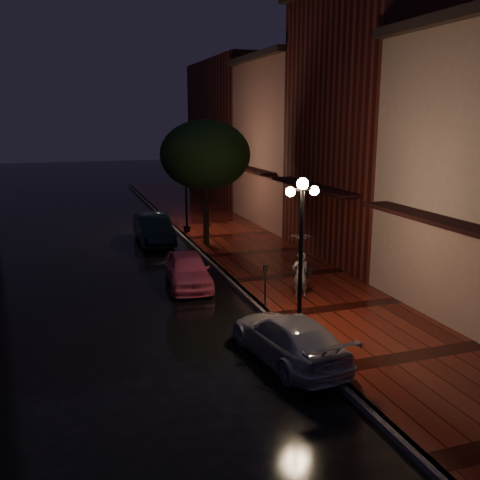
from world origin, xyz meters
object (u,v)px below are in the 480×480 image
object	(u,v)px
street_tree	(205,157)
parking_meter	(265,281)
streetlamp_far	(186,185)
woman_with_umbrella	(301,255)
streetlamp_near	(301,246)
silver_car	(288,338)
pink_car	(188,270)
navy_car	(154,229)

from	to	relation	value
street_tree	parking_meter	bearing A→B (deg)	-92.97
streetlamp_far	parking_meter	size ratio (longest dim) A/B	3.16
woman_with_umbrella	streetlamp_far	bearing A→B (deg)	-77.76
streetlamp_near	parking_meter	xyz separation A→B (m)	(-0.20, 2.15, -1.62)
silver_car	parking_meter	bearing A→B (deg)	-108.61
streetlamp_near	street_tree	xyz separation A→B (m)	(0.26, 10.99, 1.64)
streetlamp_near	pink_car	size ratio (longest dim) A/B	1.17
woman_with_umbrella	parking_meter	bearing A→B (deg)	23.54
streetlamp_near	streetlamp_far	bearing A→B (deg)	90.00
streetlamp_far	streetlamp_near	bearing A→B (deg)	-90.00
streetlamp_far	woman_with_umbrella	distance (m)	11.51
pink_car	silver_car	distance (m)	6.85
streetlamp_near	navy_car	distance (m)	12.93
pink_car	streetlamp_far	bearing A→B (deg)	82.76
streetlamp_near	navy_car	world-z (taller)	streetlamp_near
navy_car	streetlamp_near	bearing A→B (deg)	-80.58
street_tree	navy_car	world-z (taller)	street_tree
streetlamp_near	street_tree	distance (m)	11.12
silver_car	streetlamp_near	bearing A→B (deg)	-130.69
street_tree	pink_car	distance (m)	7.05
silver_car	woman_with_umbrella	world-z (taller)	woman_with_umbrella
streetlamp_far	navy_car	xyz separation A→B (m)	(-1.98, -1.36, -1.88)
streetlamp_near	woman_with_umbrella	xyz separation A→B (m)	(1.23, 2.60, -1.01)
parking_meter	navy_car	bearing A→B (deg)	97.47
streetlamp_near	pink_car	bearing A→B (deg)	110.14
pink_car	navy_car	size ratio (longest dim) A/B	0.85
pink_car	parking_meter	distance (m)	3.68
street_tree	silver_car	size ratio (longest dim) A/B	1.42
streetlamp_far	woman_with_umbrella	xyz separation A→B (m)	(1.23, -11.40, -1.01)
street_tree	pink_car	bearing A→B (deg)	-111.56
silver_car	street_tree	bearing A→B (deg)	-102.26
pink_car	woman_with_umbrella	world-z (taller)	woman_with_umbrella
streetlamp_far	silver_car	xyz separation A→B (m)	(-0.95, -15.41, -2.01)
silver_car	woman_with_umbrella	bearing A→B (deg)	-125.26
parking_meter	street_tree	bearing A→B (deg)	84.88
navy_car	silver_car	world-z (taller)	navy_car
parking_meter	streetlamp_near	bearing A→B (deg)	-86.83
streetlamp_near	woman_with_umbrella	bearing A→B (deg)	64.65
silver_car	parking_meter	size ratio (longest dim) A/B	3.00
woman_with_umbrella	parking_meter	world-z (taller)	woman_with_umbrella
pink_car	silver_car	xyz separation A→B (m)	(1.02, -6.77, -0.04)
pink_car	parking_meter	world-z (taller)	parking_meter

